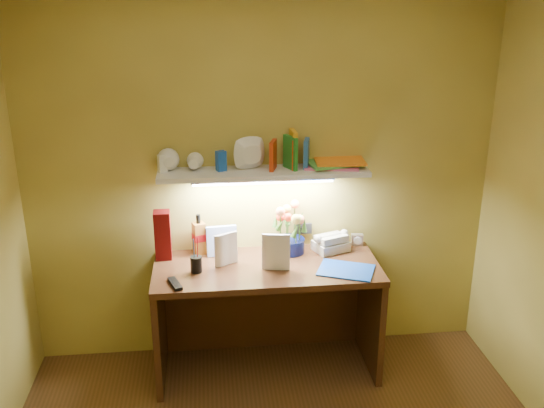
# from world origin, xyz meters

# --- Properties ---
(desk) EXTENTS (1.40, 0.60, 0.75)m
(desk) POSITION_xyz_m (0.00, 1.20, 0.38)
(desk) COLOR #34200E
(desk) RESTS_ON ground
(flower_bouquet) EXTENTS (0.21, 0.21, 0.33)m
(flower_bouquet) POSITION_xyz_m (0.17, 1.39, 0.91)
(flower_bouquet) COLOR #080E3C
(flower_bouquet) RESTS_ON desk
(telephone) EXTENTS (0.25, 0.22, 0.13)m
(telephone) POSITION_xyz_m (0.44, 1.38, 0.81)
(telephone) COLOR beige
(telephone) RESTS_ON desk
(desk_clock) EXTENTS (0.08, 0.05, 0.08)m
(desk_clock) POSITION_xyz_m (0.63, 1.45, 0.79)
(desk_clock) COLOR silver
(desk_clock) RESTS_ON desk
(whisky_bottle) EXTENTS (0.09, 0.09, 0.27)m
(whisky_bottle) POSITION_xyz_m (-0.41, 1.43, 0.88)
(whisky_bottle) COLOR #9E5D1E
(whisky_bottle) RESTS_ON desk
(whisky_box) EXTENTS (0.10, 0.10, 0.31)m
(whisky_box) POSITION_xyz_m (-0.64, 1.39, 0.91)
(whisky_box) COLOR #590809
(whisky_box) RESTS_ON desk
(pen_cup) EXTENTS (0.08, 0.08, 0.17)m
(pen_cup) POSITION_xyz_m (-0.43, 1.16, 0.84)
(pen_cup) COLOR black
(pen_cup) RESTS_ON desk
(art_card) EXTENTS (0.20, 0.06, 0.19)m
(art_card) POSITION_xyz_m (-0.27, 1.39, 0.85)
(art_card) COLOR white
(art_card) RESTS_ON desk
(tv_remote) EXTENTS (0.10, 0.17, 0.02)m
(tv_remote) POSITION_xyz_m (-0.56, 1.00, 0.76)
(tv_remote) COLOR black
(tv_remote) RESTS_ON desk
(blue_folder) EXTENTS (0.39, 0.35, 0.01)m
(blue_folder) POSITION_xyz_m (0.47, 1.07, 0.75)
(blue_folder) COLOR blue
(blue_folder) RESTS_ON desk
(desk_book_a) EXTENTS (0.15, 0.08, 0.21)m
(desk_book_a) POSITION_xyz_m (-0.32, 1.20, 0.86)
(desk_book_a) COLOR silver
(desk_book_a) RESTS_ON desk
(desk_book_b) EXTENTS (0.17, 0.05, 0.23)m
(desk_book_b) POSITION_xyz_m (-0.03, 1.15, 0.87)
(desk_book_b) COLOR white
(desk_book_b) RESTS_ON desk
(wall_shelf) EXTENTS (1.30, 0.35, 0.27)m
(wall_shelf) POSITION_xyz_m (0.00, 1.39, 1.34)
(wall_shelf) COLOR white
(wall_shelf) RESTS_ON ground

